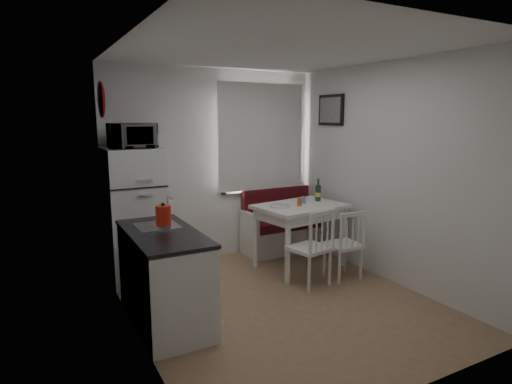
% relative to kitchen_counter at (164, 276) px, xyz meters
% --- Properties ---
extents(floor, '(3.00, 3.50, 0.02)m').
position_rel_kitchen_counter_xyz_m(floor, '(1.20, -0.16, -0.46)').
color(floor, '#9B6E52').
rests_on(floor, ground).
extents(ceiling, '(3.00, 3.50, 0.02)m').
position_rel_kitchen_counter_xyz_m(ceiling, '(1.20, -0.16, 2.14)').
color(ceiling, white).
rests_on(ceiling, wall_back).
extents(wall_back, '(3.00, 0.02, 2.60)m').
position_rel_kitchen_counter_xyz_m(wall_back, '(1.20, 1.59, 0.84)').
color(wall_back, white).
rests_on(wall_back, floor).
extents(wall_front, '(3.00, 0.02, 2.60)m').
position_rel_kitchen_counter_xyz_m(wall_front, '(1.20, -1.91, 0.84)').
color(wall_front, white).
rests_on(wall_front, floor).
extents(wall_left, '(0.02, 3.50, 2.60)m').
position_rel_kitchen_counter_xyz_m(wall_left, '(-0.30, -0.16, 0.84)').
color(wall_left, white).
rests_on(wall_left, floor).
extents(wall_right, '(0.02, 3.50, 2.60)m').
position_rel_kitchen_counter_xyz_m(wall_right, '(2.70, -0.16, 0.84)').
color(wall_right, white).
rests_on(wall_right, floor).
extents(window, '(1.22, 0.06, 1.47)m').
position_rel_kitchen_counter_xyz_m(window, '(1.90, 1.56, 1.17)').
color(window, white).
rests_on(window, wall_back).
extents(curtain, '(1.35, 0.02, 1.50)m').
position_rel_kitchen_counter_xyz_m(curtain, '(1.90, 1.49, 1.22)').
color(curtain, white).
rests_on(curtain, wall_back).
extents(kitchen_counter, '(0.62, 1.32, 1.16)m').
position_rel_kitchen_counter_xyz_m(kitchen_counter, '(0.00, 0.00, 0.00)').
color(kitchen_counter, white).
rests_on(kitchen_counter, floor).
extents(wall_sign, '(0.03, 0.40, 0.40)m').
position_rel_kitchen_counter_xyz_m(wall_sign, '(-0.27, 1.29, 1.69)').
color(wall_sign, navy).
rests_on(wall_sign, wall_left).
extents(picture_frame, '(0.04, 0.52, 0.42)m').
position_rel_kitchen_counter_xyz_m(picture_frame, '(2.67, 0.94, 1.59)').
color(picture_frame, black).
rests_on(picture_frame, wall_right).
extents(bench, '(1.29, 0.50, 0.92)m').
position_rel_kitchen_counter_xyz_m(bench, '(2.21, 1.35, -0.15)').
color(bench, white).
rests_on(bench, floor).
extents(dining_table, '(1.21, 0.93, 0.84)m').
position_rel_kitchen_counter_xyz_m(dining_table, '(2.01, 0.67, 0.29)').
color(dining_table, white).
rests_on(dining_table, floor).
extents(chair_left, '(0.51, 0.49, 0.50)m').
position_rel_kitchen_counter_xyz_m(chair_left, '(1.76, 0.00, 0.11)').
color(chair_left, white).
rests_on(chair_left, floor).
extents(chair_right, '(0.41, 0.40, 0.46)m').
position_rel_kitchen_counter_xyz_m(chair_right, '(2.26, 0.01, 0.07)').
color(chair_right, white).
rests_on(chair_right, floor).
extents(fridge, '(0.64, 0.64, 1.60)m').
position_rel_kitchen_counter_xyz_m(fridge, '(0.02, 1.24, 0.35)').
color(fridge, white).
rests_on(fridge, floor).
extents(microwave, '(0.52, 0.35, 0.29)m').
position_rel_kitchen_counter_xyz_m(microwave, '(0.02, 1.19, 1.29)').
color(microwave, white).
rests_on(microwave, fridge).
extents(kettle, '(0.18, 0.18, 0.24)m').
position_rel_kitchen_counter_xyz_m(kettle, '(0.05, 0.13, 0.56)').
color(kettle, red).
rests_on(kettle, kitchen_counter).
extents(wine_bottle, '(0.08, 0.08, 0.30)m').
position_rel_kitchen_counter_xyz_m(wine_bottle, '(2.36, 0.77, 0.53)').
color(wine_bottle, '#154224').
rests_on(wine_bottle, dining_table).
extents(drinking_glass_orange, '(0.06, 0.06, 0.10)m').
position_rel_kitchen_counter_xyz_m(drinking_glass_orange, '(1.96, 0.62, 0.43)').
color(drinking_glass_orange, '#CA5321').
rests_on(drinking_glass_orange, dining_table).
extents(drinking_glass_blue, '(0.06, 0.06, 0.09)m').
position_rel_kitchen_counter_xyz_m(drinking_glass_blue, '(2.09, 0.72, 0.43)').
color(drinking_glass_blue, '#6C8FB8').
rests_on(drinking_glass_blue, dining_table).
extents(plate, '(0.26, 0.26, 0.02)m').
position_rel_kitchen_counter_xyz_m(plate, '(1.71, 0.69, 0.39)').
color(plate, white).
rests_on(plate, dining_table).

